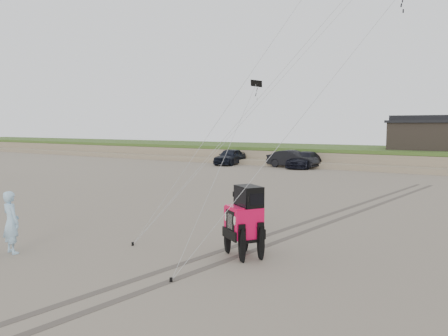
# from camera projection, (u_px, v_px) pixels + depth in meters

# --- Properties ---
(ground) EXTENTS (160.00, 160.00, 0.00)m
(ground) POSITION_uv_depth(u_px,v_px,m) (162.00, 264.00, 12.83)
(ground) COLOR #6B6054
(ground) RESTS_ON ground
(dune_ridge) EXTENTS (160.00, 14.25, 1.73)m
(dune_ridge) POSITION_uv_depth(u_px,v_px,m) (402.00, 158.00, 44.34)
(dune_ridge) COLOR #7A6B54
(dune_ridge) RESTS_ON ground
(cabin) EXTENTS (6.40, 5.40, 3.35)m
(cabin) POSITION_uv_depth(u_px,v_px,m) (424.00, 134.00, 42.63)
(cabin) COLOR black
(cabin) RESTS_ON dune_ridge
(truck_a) EXTENTS (2.56, 5.11, 1.67)m
(truck_a) POSITION_uv_depth(u_px,v_px,m) (230.00, 157.00, 45.55)
(truck_a) COLOR black
(truck_a) RESTS_ON ground
(truck_b) EXTENTS (5.25, 2.41, 1.67)m
(truck_b) POSITION_uv_depth(u_px,v_px,m) (293.00, 159.00, 42.15)
(truck_b) COLOR black
(truck_b) RESTS_ON ground
(truck_c) EXTENTS (2.25, 5.37, 1.55)m
(truck_c) POSITION_uv_depth(u_px,v_px,m) (304.00, 160.00, 42.06)
(truck_c) COLOR black
(truck_c) RESTS_ON ground
(jeep) EXTENTS (4.31, 5.07, 1.76)m
(jeep) POSITION_uv_depth(u_px,v_px,m) (244.00, 229.00, 13.46)
(jeep) COLOR #DA0940
(jeep) RESTS_ON ground
(man) EXTENTS (0.79, 0.58, 2.00)m
(man) POSITION_uv_depth(u_px,v_px,m) (11.00, 222.00, 13.81)
(man) COLOR #96D6E9
(man) RESTS_ON ground
(stake_main) EXTENTS (0.08, 0.08, 0.12)m
(stake_main) POSITION_uv_depth(u_px,v_px,m) (133.00, 244.00, 14.76)
(stake_main) COLOR black
(stake_main) RESTS_ON ground
(stake_aux) EXTENTS (0.08, 0.08, 0.12)m
(stake_aux) POSITION_uv_depth(u_px,v_px,m) (171.00, 280.00, 11.32)
(stake_aux) COLOR black
(stake_aux) RESTS_ON ground
(tire_tracks) EXTENTS (5.22, 29.74, 0.01)m
(tire_tracks) POSITION_uv_depth(u_px,v_px,m) (321.00, 221.00, 18.51)
(tire_tracks) COLOR #4C443D
(tire_tracks) RESTS_ON ground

